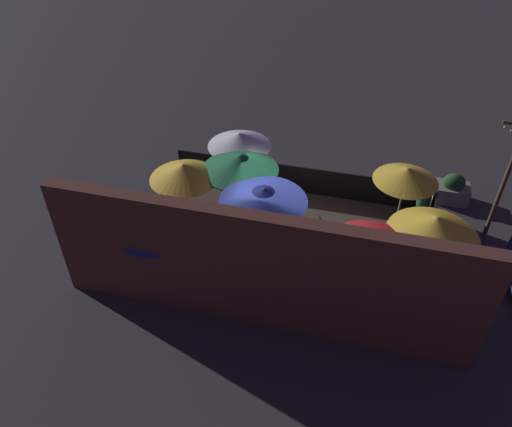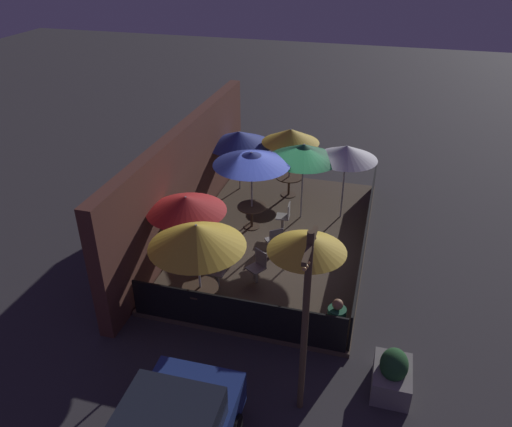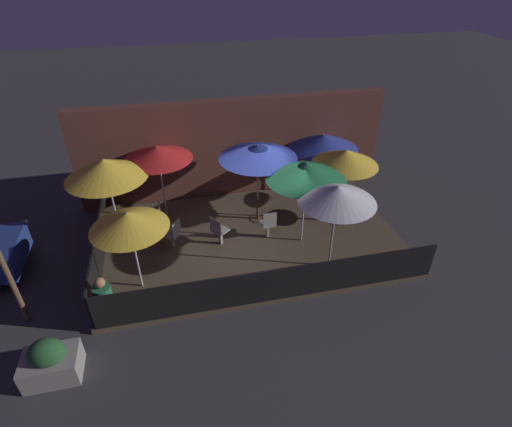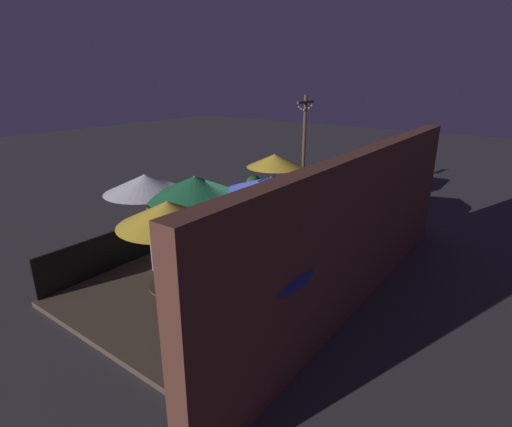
{
  "view_description": "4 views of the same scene",
  "coord_description": "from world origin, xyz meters",
  "px_view_note": "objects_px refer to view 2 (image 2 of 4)",
  "views": [
    {
      "loc": [
        -1.93,
        10.59,
        9.83
      ],
      "look_at": [
        0.72,
        0.24,
        1.22
      ],
      "focal_mm": 35.0,
      "sensor_mm": 36.0,
      "label": 1
    },
    {
      "loc": [
        -12.31,
        -2.71,
        8.13
      ],
      "look_at": [
        -0.55,
        0.51,
        1.15
      ],
      "focal_mm": 35.0,
      "sensor_mm": 36.0,
      "label": 2
    },
    {
      "loc": [
        -1.95,
        -9.14,
        7.17
      ],
      "look_at": [
        0.05,
        -0.27,
        1.12
      ],
      "focal_mm": 28.0,
      "sensor_mm": 36.0,
      "label": 3
    },
    {
      "loc": [
        7.31,
        5.64,
        4.65
      ],
      "look_at": [
        -0.38,
        -0.07,
        1.35
      ],
      "focal_mm": 28.0,
      "sensor_mm": 36.0,
      "label": 4
    }
  ],
  "objects_px": {
    "dining_table_0": "(201,292)",
    "light_post": "(305,319)",
    "patio_chair_3": "(218,269)",
    "patio_umbrella_2": "(252,159)",
    "planter_box": "(392,374)",
    "patio_chair_1": "(285,216)",
    "patio_umbrella_0": "(197,236)",
    "patio_chair_0": "(258,266)",
    "patio_umbrella_4": "(304,152)",
    "dining_table_1": "(289,180)",
    "patio_chair_2": "(274,241)",
    "patio_umbrella_3": "(186,204)",
    "dining_table_2": "(252,211)",
    "patio_umbrella_5": "(307,243)",
    "patio_umbrella_7": "(346,152)",
    "patio_umbrella_1": "(291,136)",
    "patio_umbrella_6": "(239,138)",
    "patron_0": "(336,323)"
  },
  "relations": [
    {
      "from": "patio_umbrella_3",
      "to": "dining_table_2",
      "type": "height_order",
      "value": "patio_umbrella_3"
    },
    {
      "from": "dining_table_0",
      "to": "dining_table_2",
      "type": "height_order",
      "value": "dining_table_0"
    },
    {
      "from": "patio_umbrella_5",
      "to": "patio_umbrella_7",
      "type": "xyz_separation_m",
      "value": [
        4.84,
        -0.3,
        0.22
      ]
    },
    {
      "from": "dining_table_2",
      "to": "patio_chair_0",
      "type": "distance_m",
      "value": 2.75
    },
    {
      "from": "dining_table_1",
      "to": "patio_umbrella_4",
      "type": "bearing_deg",
      "value": -153.62
    },
    {
      "from": "dining_table_1",
      "to": "patio_chair_2",
      "type": "height_order",
      "value": "patio_chair_2"
    },
    {
      "from": "planter_box",
      "to": "patio_umbrella_0",
      "type": "bearing_deg",
      "value": 76.88
    },
    {
      "from": "patio_umbrella_1",
      "to": "patio_umbrella_4",
      "type": "relative_size",
      "value": 0.96
    },
    {
      "from": "patio_umbrella_4",
      "to": "patio_umbrella_5",
      "type": "height_order",
      "value": "patio_umbrella_4"
    },
    {
      "from": "patio_umbrella_1",
      "to": "patio_chair_1",
      "type": "distance_m",
      "value": 2.85
    },
    {
      "from": "patio_umbrella_1",
      "to": "patio_umbrella_6",
      "type": "distance_m",
      "value": 1.79
    },
    {
      "from": "patio_umbrella_7",
      "to": "patio_umbrella_1",
      "type": "bearing_deg",
      "value": 61.79
    },
    {
      "from": "patio_umbrella_7",
      "to": "patio_chair_2",
      "type": "relative_size",
      "value": 2.6
    },
    {
      "from": "planter_box",
      "to": "patio_chair_0",
      "type": "bearing_deg",
      "value": 53.46
    },
    {
      "from": "patio_umbrella_5",
      "to": "patron_0",
      "type": "height_order",
      "value": "patio_umbrella_5"
    },
    {
      "from": "patio_umbrella_2",
      "to": "dining_table_2",
      "type": "bearing_deg",
      "value": 180.0
    },
    {
      "from": "patio_umbrella_2",
      "to": "patio_chair_0",
      "type": "height_order",
      "value": "patio_umbrella_2"
    },
    {
      "from": "patio_umbrella_0",
      "to": "patio_chair_3",
      "type": "distance_m",
      "value": 2.02
    },
    {
      "from": "patio_umbrella_2",
      "to": "dining_table_1",
      "type": "relative_size",
      "value": 2.65
    },
    {
      "from": "light_post",
      "to": "dining_table_1",
      "type": "bearing_deg",
      "value": 13.57
    },
    {
      "from": "patio_umbrella_1",
      "to": "patio_chair_3",
      "type": "distance_m",
      "value": 5.69
    },
    {
      "from": "patio_umbrella_7",
      "to": "patio_chair_1",
      "type": "relative_size",
      "value": 2.64
    },
    {
      "from": "patio_umbrella_3",
      "to": "light_post",
      "type": "distance_m",
      "value": 4.87
    },
    {
      "from": "patio_umbrella_3",
      "to": "patio_chair_2",
      "type": "height_order",
      "value": "patio_umbrella_3"
    },
    {
      "from": "patio_chair_2",
      "to": "light_post",
      "type": "xyz_separation_m",
      "value": [
        -4.72,
        -1.66,
        1.61
      ]
    },
    {
      "from": "patio_umbrella_5",
      "to": "patio_chair_2",
      "type": "relative_size",
      "value": 2.36
    },
    {
      "from": "patio_umbrella_1",
      "to": "patio_umbrella_3",
      "type": "bearing_deg",
      "value": 163.34
    },
    {
      "from": "patio_chair_3",
      "to": "patio_umbrella_2",
      "type": "bearing_deg",
      "value": -179.0
    },
    {
      "from": "patio_umbrella_4",
      "to": "dining_table_0",
      "type": "bearing_deg",
      "value": 164.56
    },
    {
      "from": "patron_0",
      "to": "patio_umbrella_5",
      "type": "bearing_deg",
      "value": -116.64
    },
    {
      "from": "dining_table_1",
      "to": "patio_chair_3",
      "type": "bearing_deg",
      "value": 172.71
    },
    {
      "from": "dining_table_0",
      "to": "patio_chair_1",
      "type": "bearing_deg",
      "value": -14.46
    },
    {
      "from": "patio_umbrella_0",
      "to": "patio_umbrella_1",
      "type": "relative_size",
      "value": 1.03
    },
    {
      "from": "patio_umbrella_0",
      "to": "patio_umbrella_4",
      "type": "height_order",
      "value": "patio_umbrella_4"
    },
    {
      "from": "patio_umbrella_2",
      "to": "patio_chair_1",
      "type": "relative_size",
      "value": 2.69
    },
    {
      "from": "patio_chair_0",
      "to": "patio_umbrella_0",
      "type": "bearing_deg",
      "value": -0.0
    },
    {
      "from": "patio_chair_3",
      "to": "patio_umbrella_4",
      "type": "bearing_deg",
      "value": 162.78
    },
    {
      "from": "patio_chair_1",
      "to": "light_post",
      "type": "xyz_separation_m",
      "value": [
        -6.16,
        -1.68,
        1.62
      ]
    },
    {
      "from": "dining_table_0",
      "to": "light_post",
      "type": "bearing_deg",
      "value": -124.99
    },
    {
      "from": "patio_chair_2",
      "to": "patio_chair_3",
      "type": "distance_m",
      "value": 1.99
    },
    {
      "from": "patio_umbrella_4",
      "to": "patio_umbrella_6",
      "type": "relative_size",
      "value": 1.09
    },
    {
      "from": "dining_table_1",
      "to": "patio_chair_2",
      "type": "relative_size",
      "value": 1.0
    },
    {
      "from": "dining_table_1",
      "to": "dining_table_2",
      "type": "distance_m",
      "value": 2.46
    },
    {
      "from": "dining_table_2",
      "to": "patron_0",
      "type": "distance_m",
      "value": 5.25
    },
    {
      "from": "patio_umbrella_0",
      "to": "patio_umbrella_4",
      "type": "distance_m",
      "value": 5.32
    },
    {
      "from": "patio_umbrella_1",
      "to": "patron_0",
      "type": "distance_m",
      "value": 7.24
    },
    {
      "from": "patio_umbrella_2",
      "to": "patio_chair_0",
      "type": "xyz_separation_m",
      "value": [
        -2.6,
        -0.89,
        -1.8
      ]
    },
    {
      "from": "light_post",
      "to": "planter_box",
      "type": "bearing_deg",
      "value": -61.84
    },
    {
      "from": "patio_umbrella_6",
      "to": "planter_box",
      "type": "height_order",
      "value": "patio_umbrella_6"
    },
    {
      "from": "patio_umbrella_2",
      "to": "patio_chair_1",
      "type": "xyz_separation_m",
      "value": [
        0.08,
        -1.01,
        -1.78
      ]
    }
  ]
}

